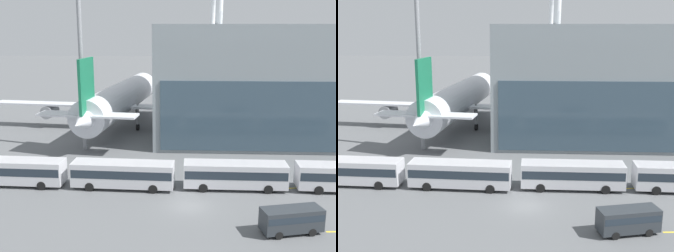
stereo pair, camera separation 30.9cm
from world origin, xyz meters
TOP-DOWN VIEW (x-y plane):
  - ground_plane at (0.00, 0.00)m, footprint 440.00×440.00m
  - airliner_at_gate_near at (-12.29, 33.05)m, footprint 45.58×42.46m
  - shuttle_bus_1 at (-19.89, 4.90)m, footprint 11.52×3.20m
  - shuttle_bus_2 at (-7.35, 4.51)m, footprint 11.54×3.29m
  - shuttle_bus_3 at (5.19, 4.90)m, footprint 11.45×2.95m
  - service_van_foreground at (9.08, -5.33)m, footprint 5.68×3.18m
  - floodlight_mast at (-15.32, 19.43)m, footprint 2.42×2.42m
  - lane_stripe_5 at (14.34, 5.68)m, footprint 11.56×1.82m

SIDE VIEW (x-z plane):
  - ground_plane at x=0.00m, z-range 0.00..0.00m
  - lane_stripe_5 at x=14.34m, z-range 0.00..0.01m
  - service_van_foreground at x=9.08m, z-range 0.21..2.51m
  - shuttle_bus_1 at x=-19.89m, z-range 0.28..3.32m
  - shuttle_bus_2 at x=-7.35m, z-range 0.28..3.32m
  - shuttle_bus_3 at x=5.19m, z-range 0.28..3.32m
  - airliner_at_gate_near at x=-12.29m, z-range -1.65..11.96m
  - floodlight_mast at x=-15.32m, z-range 3.09..30.53m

